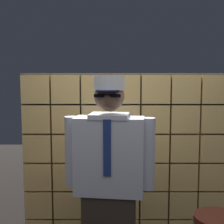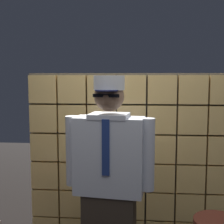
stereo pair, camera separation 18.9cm
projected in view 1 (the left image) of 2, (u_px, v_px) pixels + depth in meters
glass_block_wall at (125, 162)px, 3.16m from camera, size 2.10×0.10×1.81m
standing_person at (109, 184)px, 2.41m from camera, size 0.71×0.33×1.76m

